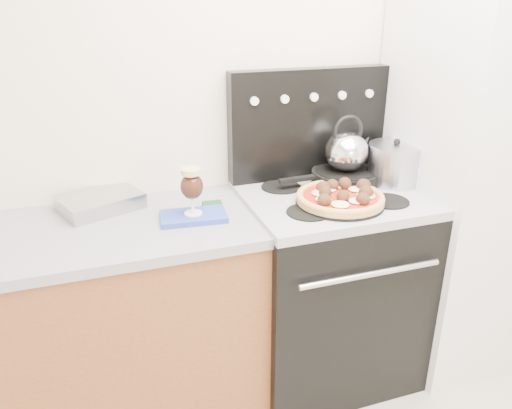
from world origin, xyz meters
name	(u,v)px	position (x,y,z in m)	size (l,w,h in m)	color
room_shell	(472,198)	(0.00, 0.29, 1.25)	(3.52, 3.01, 2.52)	#B9B1A2
base_cabinet	(80,335)	(-1.02, 1.20, 0.43)	(1.45, 0.60, 0.86)	brown
countertop	(64,237)	(-1.02, 1.20, 0.88)	(1.48, 0.63, 0.04)	#91919B
stove_body	(326,289)	(0.08, 1.18, 0.44)	(0.76, 0.65, 0.88)	black
cooktop	(332,199)	(0.08, 1.18, 0.90)	(0.76, 0.65, 0.04)	#ADADB2
backguard	(308,124)	(0.08, 1.45, 1.17)	(0.76, 0.08, 0.50)	black
fridge	(469,173)	(0.78, 1.15, 0.95)	(0.64, 0.68, 1.90)	silver
foil_sheet	(100,202)	(-0.88, 1.38, 0.93)	(0.31, 0.23, 0.06)	silver
oven_mitt	(193,217)	(-0.54, 1.16, 0.91)	(0.26, 0.15, 0.02)	#2D46B0
beer_glass	(192,191)	(-0.54, 1.16, 1.02)	(0.09, 0.09, 0.19)	black
pizza_pan	(340,203)	(0.06, 1.07, 0.93)	(0.36, 0.36, 0.01)	black
pizza	(340,196)	(0.06, 1.07, 0.96)	(0.36, 0.36, 0.05)	#E2A950
skillet	(345,177)	(0.20, 1.29, 0.95)	(0.31, 0.31, 0.05)	black
tea_kettle	(347,148)	(0.20, 1.29, 1.08)	(0.20, 0.20, 0.22)	silver
stock_pot	(394,165)	(0.41, 1.22, 1.01)	(0.24, 0.24, 0.17)	#AFB1C2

